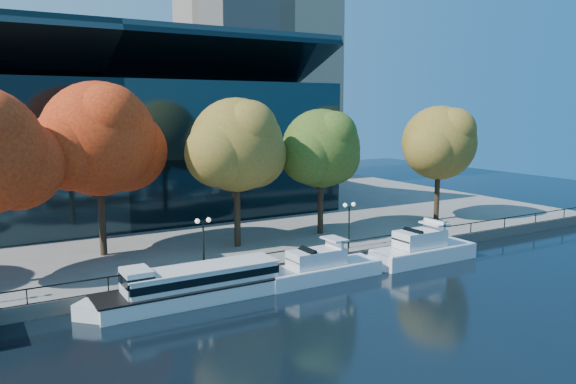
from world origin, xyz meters
TOP-DOWN VIEW (x-y plane):
  - ground at (0.00, 0.00)m, footprint 160.00×160.00m
  - promenade at (0.00, 36.38)m, footprint 90.00×67.08m
  - railing at (0.00, 3.25)m, footprint 88.20×0.08m
  - convention_building at (-4.00, 31.79)m, footprint 50.00×24.57m
  - tour_boat at (-4.95, 1.10)m, footprint 15.03×3.35m
  - cruiser_near at (5.19, 0.76)m, footprint 10.82×2.79m
  - cruiser_far at (15.61, 0.51)m, footprint 10.92×3.03m
  - tree_2 at (-7.95, 12.89)m, footprint 11.65×9.55m
  - tree_3 at (3.00, 9.97)m, footprint 10.20×8.36m
  - tree_4 at (12.22, 10.55)m, footprint 9.46×7.76m
  - tree_5 at (27.02, 9.71)m, footprint 9.96×8.17m
  - lamp_1 at (-2.62, 4.50)m, footprint 1.26×0.36m
  - lamp_2 at (10.98, 4.50)m, footprint 1.26×0.36m

SIDE VIEW (x-z plane):
  - ground at x=0.00m, z-range 0.00..0.00m
  - promenade at x=0.00m, z-range 0.00..1.00m
  - cruiser_near at x=5.19m, z-range -0.59..2.54m
  - cruiser_far at x=15.61m, z-range -0.65..2.92m
  - tour_boat at x=-4.95m, z-range -0.21..2.64m
  - railing at x=0.00m, z-range 1.44..2.43m
  - lamp_1 at x=-2.62m, z-range 1.97..6.00m
  - lamp_2 at x=10.98m, z-range 1.97..6.00m
  - convention_building at x=-4.00m, z-range -2.21..19.22m
  - tree_4 at x=12.22m, z-range 3.10..15.22m
  - tree_5 at x=27.02m, z-range 3.06..15.49m
  - tree_3 at x=3.00m, z-range 3.28..16.37m
  - tree_2 at x=-7.95m, z-range 3.32..17.68m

